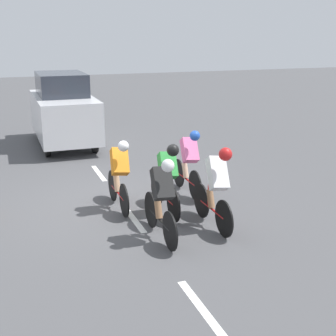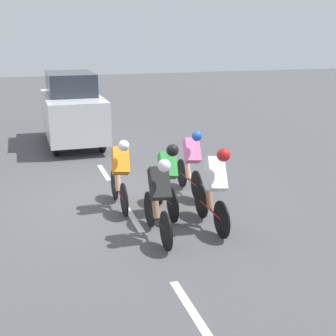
{
  "view_description": "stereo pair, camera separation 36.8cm",
  "coord_description": "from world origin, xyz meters",
  "px_view_note": "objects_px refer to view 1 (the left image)",
  "views": [
    {
      "loc": [
        2.23,
        8.96,
        3.47
      ],
      "look_at": [
        -0.71,
        0.89,
        0.95
      ],
      "focal_mm": 50.0,
      "sensor_mm": 36.0,
      "label": 1
    },
    {
      "loc": [
        1.89,
        9.08,
        3.47
      ],
      "look_at": [
        -0.71,
        0.89,
        0.95
      ],
      "focal_mm": 50.0,
      "sensor_mm": 36.0,
      "label": 2
    }
  ],
  "objects_px": {
    "cyclist_white": "(216,185)",
    "support_car": "(64,110)",
    "cyclist_pink": "(189,160)",
    "cyclist_green": "(167,176)",
    "cyclist_black": "(162,197)",
    "cyclist_orange": "(119,173)"
  },
  "relations": [
    {
      "from": "cyclist_pink",
      "to": "cyclist_green",
      "type": "xyz_separation_m",
      "value": [
        0.84,
        0.94,
        -0.0
      ]
    },
    {
      "from": "cyclist_pink",
      "to": "cyclist_black",
      "type": "height_order",
      "value": "cyclist_black"
    },
    {
      "from": "cyclist_black",
      "to": "cyclist_orange",
      "type": "relative_size",
      "value": 1.04
    },
    {
      "from": "cyclist_white",
      "to": "support_car",
      "type": "distance_m",
      "value": 7.69
    },
    {
      "from": "cyclist_orange",
      "to": "cyclist_pink",
      "type": "bearing_deg",
      "value": -167.17
    },
    {
      "from": "cyclist_green",
      "to": "support_car",
      "type": "relative_size",
      "value": 0.42
    },
    {
      "from": "cyclist_pink",
      "to": "cyclist_green",
      "type": "height_order",
      "value": "cyclist_pink"
    },
    {
      "from": "cyclist_black",
      "to": "cyclist_white",
      "type": "distance_m",
      "value": 1.09
    },
    {
      "from": "cyclist_pink",
      "to": "cyclist_green",
      "type": "relative_size",
      "value": 0.99
    },
    {
      "from": "cyclist_black",
      "to": "cyclist_orange",
      "type": "distance_m",
      "value": 1.66
    },
    {
      "from": "cyclist_black",
      "to": "support_car",
      "type": "bearing_deg",
      "value": -85.79
    },
    {
      "from": "cyclist_green",
      "to": "support_car",
      "type": "bearing_deg",
      "value": -80.97
    },
    {
      "from": "cyclist_white",
      "to": "cyclist_orange",
      "type": "distance_m",
      "value": 2.05
    },
    {
      "from": "cyclist_pink",
      "to": "cyclist_white",
      "type": "bearing_deg",
      "value": 82.58
    },
    {
      "from": "cyclist_white",
      "to": "cyclist_green",
      "type": "bearing_deg",
      "value": -57.53
    },
    {
      "from": "cyclist_pink",
      "to": "cyclist_black",
      "type": "bearing_deg",
      "value": 56.58
    },
    {
      "from": "cyclist_white",
      "to": "cyclist_pink",
      "type": "bearing_deg",
      "value": -97.42
    },
    {
      "from": "cyclist_pink",
      "to": "cyclist_orange",
      "type": "distance_m",
      "value": 1.69
    },
    {
      "from": "cyclist_white",
      "to": "support_car",
      "type": "xyz_separation_m",
      "value": [
        1.64,
        -7.5,
        0.28
      ]
    },
    {
      "from": "cyclist_orange",
      "to": "cyclist_green",
      "type": "bearing_deg",
      "value": 145.17
    },
    {
      "from": "cyclist_orange",
      "to": "cyclist_black",
      "type": "bearing_deg",
      "value": 101.26
    },
    {
      "from": "cyclist_green",
      "to": "cyclist_pink",
      "type": "bearing_deg",
      "value": -131.97
    }
  ]
}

